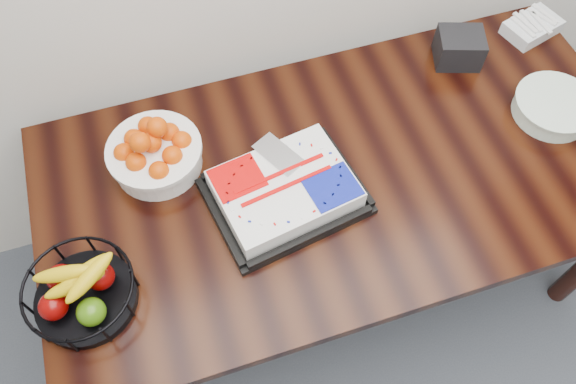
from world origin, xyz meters
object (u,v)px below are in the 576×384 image
object	(u,v)px
napkin_box	(459,48)
tangerine_bowl	(154,150)
table	(345,185)
cake_tray	(285,191)
plate_stack	(553,107)
fruit_basket	(81,292)

from	to	relation	value
napkin_box	tangerine_bowl	bearing A→B (deg)	-173.76
napkin_box	table	bearing A→B (deg)	-149.07
tangerine_bowl	table	bearing A→B (deg)	-19.70
tangerine_bowl	cake_tray	bearing A→B (deg)	-35.09
tangerine_bowl	plate_stack	xyz separation A→B (m)	(1.20, -0.19, -0.04)
table	napkin_box	distance (m)	0.60
tangerine_bowl	fruit_basket	distance (m)	0.44
table	plate_stack	xyz separation A→B (m)	(0.67, 0.00, 0.12)
fruit_basket	cake_tray	bearing A→B (deg)	13.20
cake_tray	napkin_box	bearing A→B (deg)	25.40
plate_stack	napkin_box	distance (m)	0.35
cake_tray	tangerine_bowl	size ratio (longest dim) A/B	1.70
table	tangerine_bowl	xyz separation A→B (m)	(-0.52, 0.19, 0.16)
fruit_basket	napkin_box	world-z (taller)	fruit_basket
cake_tray	plate_stack	xyz separation A→B (m)	(0.88, 0.04, -0.01)
fruit_basket	napkin_box	bearing A→B (deg)	20.16
table	cake_tray	xyz separation A→B (m)	(-0.21, -0.04, 0.13)
cake_tray	fruit_basket	world-z (taller)	fruit_basket
table	napkin_box	bearing A→B (deg)	30.93
fruit_basket	napkin_box	xyz separation A→B (m)	(1.27, 0.47, -0.01)
tangerine_bowl	fruit_basket	size ratio (longest dim) A/B	0.99
fruit_basket	plate_stack	distance (m)	1.46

